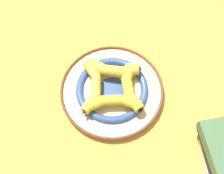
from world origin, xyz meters
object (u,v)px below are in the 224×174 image
object	(u,v)px
decorative_bowl	(112,90)
banana_d	(93,87)
banana_b	(130,86)
banana_a	(112,69)
banana_c	(114,102)

from	to	relation	value
decorative_bowl	banana_d	xyz separation A→B (m)	(0.00, -0.06, 0.03)
banana_b	banana_a	bearing A→B (deg)	-146.54
banana_c	banana_d	world-z (taller)	same
banana_a	banana_d	xyz separation A→B (m)	(0.06, -0.06, -0.00)
banana_c	banana_a	bearing A→B (deg)	-88.59
banana_a	banana_b	distance (m)	0.08
banana_d	banana_c	bearing A→B (deg)	-128.13
decorative_bowl	banana_d	world-z (taller)	banana_d
banana_c	banana_d	bearing A→B (deg)	-39.71
decorative_bowl	banana_c	distance (m)	0.07
banana_a	banana_c	world-z (taller)	banana_a
decorative_bowl	banana_c	size ratio (longest dim) A/B	1.77
banana_b	banana_c	distance (m)	0.07
banana_c	decorative_bowl	bearing A→B (deg)	-85.27
banana_b	banana_c	world-z (taller)	banana_b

